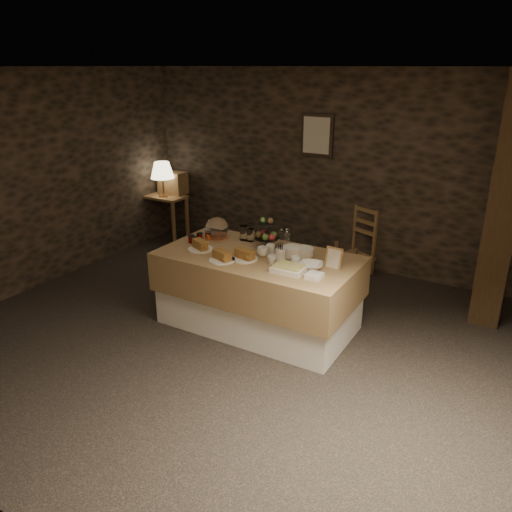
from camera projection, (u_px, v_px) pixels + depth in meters
The scene contains 28 objects.
ground_plane at pixel (225, 336), 5.13m from camera, with size 5.50×5.00×0.01m, color black.
room_shell at pixel (221, 188), 4.57m from camera, with size 5.52×5.02×2.60m.
buffet_table at pixel (258, 286), 5.20m from camera, with size 2.03×1.08×0.80m.
console_table at pixel (164, 203), 7.75m from camera, with size 0.68×0.39×0.73m.
table_lamp at pixel (162, 171), 7.50m from camera, with size 0.35×0.35×0.53m.
wine_rack at pixel (173, 183), 7.77m from camera, with size 0.42×0.26×0.34m, color brown.
chair at pixel (357, 244), 6.62m from camera, with size 0.53×0.52×0.69m.
timber_column at pixel (505, 205), 4.99m from camera, with size 0.30×0.30×2.60m, color black.
framed_picture at pixel (317, 135), 6.56m from camera, with size 0.45×0.04×0.55m.
plate_stack_a at pixel (292, 251), 5.04m from camera, with size 0.19×0.19×0.10m, color white.
plate_stack_b at pixel (304, 252), 5.05m from camera, with size 0.20×0.20×0.09m, color white.
cutlery_holder at pixel (280, 255), 4.92m from camera, with size 0.10×0.10×0.12m, color white.
cup_a at pixel (263, 251), 5.05m from camera, with size 0.12×0.12×0.09m, color white.
cup_b at pixel (272, 260), 4.85m from camera, with size 0.09×0.09×0.08m, color white.
mug_c at pixel (270, 249), 5.11m from camera, with size 0.09×0.09×0.10m, color white.
mug_d at pixel (295, 261), 4.81m from camera, with size 0.08×0.08×0.09m, color white.
bowl at pixel (311, 266), 4.73m from camera, with size 0.23×0.23×0.06m, color white.
cake_dome at pixel (217, 230), 5.52m from camera, with size 0.26×0.26×0.26m.
fruit_stand at pixel (267, 234), 5.25m from camera, with size 0.26×0.26×0.37m.
bread_platter_left at pixel (200, 246), 5.21m from camera, with size 0.26×0.26×0.11m.
bread_platter_center at pixel (222, 257), 4.92m from camera, with size 0.26×0.26×0.11m.
bread_platter_right at pixel (245, 256), 4.95m from camera, with size 0.26×0.26×0.11m.
jam_jars at pixel (201, 238), 5.47m from camera, with size 0.18×0.32×0.07m.
tart_dish at pixel (289, 269), 4.66m from camera, with size 0.30×0.22×0.07m.
square_dish at pixel (314, 276), 4.52m from camera, with size 0.14×0.14×0.04m, color white.
menu_frame at pixel (333, 259), 4.74m from camera, with size 0.17×0.02×0.22m, color brown.
storage_jar_a at pixel (244, 233), 5.50m from camera, with size 0.10×0.10×0.16m, color white.
storage_jar_b at pixel (251, 235), 5.46m from camera, with size 0.09×0.09×0.14m, color white.
Camera 1 is at (2.56, -3.71, 2.61)m, focal length 35.00 mm.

